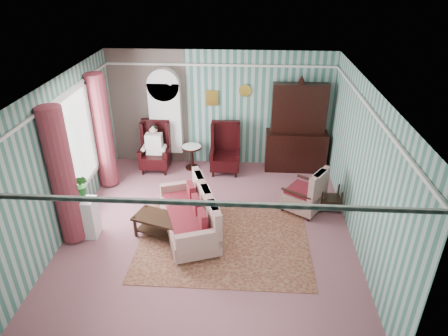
# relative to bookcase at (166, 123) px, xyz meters

# --- Properties ---
(floor) EXTENTS (6.00, 6.00, 0.00)m
(floor) POSITION_rel_bookcase_xyz_m (1.35, -2.84, -1.12)
(floor) COLOR #854D58
(floor) RESTS_ON ground
(room_shell) EXTENTS (5.53, 6.02, 2.91)m
(room_shell) POSITION_rel_bookcase_xyz_m (0.73, -2.66, 0.89)
(room_shell) COLOR #3A695F
(room_shell) RESTS_ON ground
(bookcase) EXTENTS (0.80, 0.28, 2.24)m
(bookcase) POSITION_rel_bookcase_xyz_m (0.00, 0.00, 0.00)
(bookcase) COLOR silver
(bookcase) RESTS_ON floor
(dresser_hutch) EXTENTS (1.50, 0.56, 2.36)m
(dresser_hutch) POSITION_rel_bookcase_xyz_m (3.25, -0.12, 0.06)
(dresser_hutch) COLOR black
(dresser_hutch) RESTS_ON floor
(wingback_left) EXTENTS (0.76, 0.80, 1.25)m
(wingback_left) POSITION_rel_bookcase_xyz_m (-0.25, -0.39, -0.50)
(wingback_left) COLOR black
(wingback_left) RESTS_ON floor
(wingback_right) EXTENTS (0.76, 0.80, 1.25)m
(wingback_right) POSITION_rel_bookcase_xyz_m (1.50, -0.39, -0.50)
(wingback_right) COLOR black
(wingback_right) RESTS_ON floor
(seated_woman) EXTENTS (0.44, 0.40, 1.18)m
(seated_woman) POSITION_rel_bookcase_xyz_m (-0.25, -0.39, -0.53)
(seated_woman) COLOR silver
(seated_woman) RESTS_ON floor
(round_side_table) EXTENTS (0.50, 0.50, 0.60)m
(round_side_table) POSITION_rel_bookcase_xyz_m (0.65, -0.24, -0.82)
(round_side_table) COLOR black
(round_side_table) RESTS_ON floor
(nest_table) EXTENTS (0.45, 0.38, 0.54)m
(nest_table) POSITION_rel_bookcase_xyz_m (3.82, -1.94, -0.85)
(nest_table) COLOR black
(nest_table) RESTS_ON floor
(plant_stand) EXTENTS (0.55, 0.35, 0.80)m
(plant_stand) POSITION_rel_bookcase_xyz_m (-1.05, -3.14, -0.72)
(plant_stand) COLOR white
(plant_stand) RESTS_ON floor
(rug) EXTENTS (3.20, 2.60, 0.01)m
(rug) POSITION_rel_bookcase_xyz_m (1.65, -3.14, -1.11)
(rug) COLOR #4F1A1E
(rug) RESTS_ON floor
(sofa) EXTENTS (1.57, 2.14, 1.06)m
(sofa) POSITION_rel_bookcase_xyz_m (0.95, -2.97, -0.59)
(sofa) COLOR #BAB090
(sofa) RESTS_ON floor
(floral_armchair) EXTENTS (1.16, 1.15, 0.87)m
(floral_armchair) POSITION_rel_bookcase_xyz_m (3.25, -1.99, -0.69)
(floral_armchair) COLOR beige
(floral_armchair) RESTS_ON floor
(coffee_table) EXTENTS (1.09, 0.81, 0.43)m
(coffee_table) POSITION_rel_bookcase_xyz_m (0.42, -3.07, -0.91)
(coffee_table) COLOR black
(coffee_table) RESTS_ON floor
(potted_plant_a) EXTENTS (0.41, 0.36, 0.41)m
(potted_plant_a) POSITION_rel_bookcase_xyz_m (-1.10, -3.21, -0.11)
(potted_plant_a) COLOR #1B581D
(potted_plant_a) RESTS_ON plant_stand
(potted_plant_b) EXTENTS (0.29, 0.25, 0.46)m
(potted_plant_b) POSITION_rel_bookcase_xyz_m (-1.01, -3.03, -0.09)
(potted_plant_b) COLOR #254E18
(potted_plant_b) RESTS_ON plant_stand
(potted_plant_c) EXTENTS (0.29, 0.29, 0.42)m
(potted_plant_c) POSITION_rel_bookcase_xyz_m (-1.11, -3.11, -0.11)
(potted_plant_c) COLOR #23591B
(potted_plant_c) RESTS_ON plant_stand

